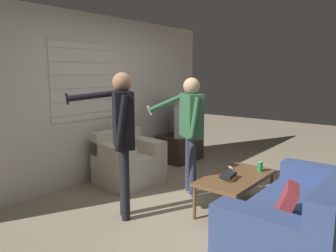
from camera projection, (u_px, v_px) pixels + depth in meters
ground_plane at (206, 209)px, 4.08m from camera, size 16.00×16.00×0.00m
wall_back at (97, 98)px, 5.11m from camera, size 5.20×0.08×2.55m
couch_blue at (306, 220)px, 3.07m from camera, size 1.84×0.92×0.85m
armchair_beige at (127, 162)px, 4.99m from camera, size 0.92×0.91×0.79m
coffee_table at (236, 179)px, 3.99m from camera, size 1.14×0.58×0.43m
tv_stand at (180, 147)px, 6.30m from camera, size 0.81×0.57×0.51m
tv at (180, 120)px, 6.22m from camera, size 0.80×0.66×0.55m
person_left_standing at (122, 127)px, 3.68m from camera, size 0.57×0.80×1.68m
person_right_standing at (190, 121)px, 4.49m from camera, size 0.54×0.78×1.61m
book_stack at (228, 176)px, 3.87m from camera, size 0.26×0.21×0.07m
soda_can at (260, 166)px, 4.17m from camera, size 0.07×0.07×0.13m
spare_remote at (230, 168)px, 4.29m from camera, size 0.12×0.12×0.02m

